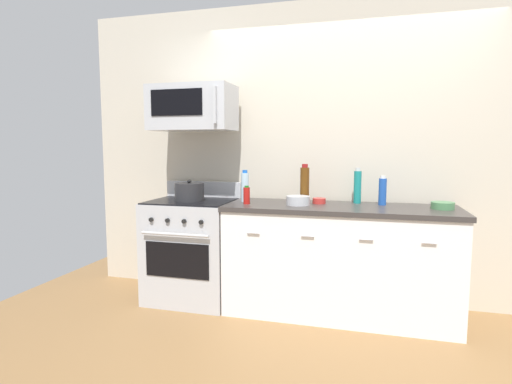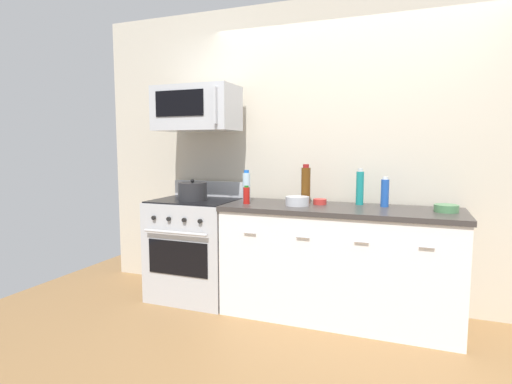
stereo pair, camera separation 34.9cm
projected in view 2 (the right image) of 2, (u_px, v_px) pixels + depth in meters
name	position (u px, v px, depth m)	size (l,w,h in m)	color
ground_plane	(337.00, 317.00, 3.40)	(5.98, 5.98, 0.00)	olive
back_wall	(348.00, 153.00, 3.63)	(4.98, 0.10, 2.70)	beige
counter_unit	(338.00, 263.00, 3.35)	(1.89, 0.66, 0.92)	white
range_oven	(196.00, 247.00, 3.82)	(0.76, 0.69, 1.07)	#B7BABF
microwave	(197.00, 109.00, 3.73)	(0.74, 0.44, 0.40)	#B7BABF
bottle_soda_blue	(385.00, 193.00, 3.30)	(0.06, 0.06, 0.24)	#1E4CA5
bottle_wine_amber	(306.00, 185.00, 3.51)	(0.08, 0.08, 0.34)	#59330F
bottle_water_clear	(246.00, 187.00, 3.63)	(0.07, 0.07, 0.28)	silver
bottle_sparkling_teal	(360.00, 187.00, 3.43)	(0.06, 0.06, 0.31)	#197F7A
bottle_hot_sauce_red	(246.00, 195.00, 3.49)	(0.06, 0.06, 0.16)	#B21914
bowl_steel_prep	(297.00, 201.00, 3.39)	(0.20, 0.20, 0.07)	#B2B5BA
bowl_red_small	(320.00, 202.00, 3.46)	(0.11, 0.11, 0.05)	#B72D28
bowl_green_glaze	(446.00, 208.00, 3.05)	(0.17, 0.17, 0.05)	#477A4C
stockpot	(193.00, 191.00, 3.72)	(0.26, 0.26, 0.19)	#262628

